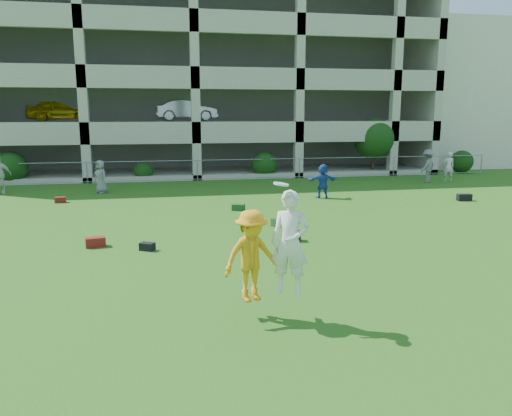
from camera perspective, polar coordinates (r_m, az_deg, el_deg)
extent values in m
plane|color=#235114|center=(10.28, 1.61, -10.88)|extent=(100.00, 100.00, 0.00)
cube|color=beige|center=(44.99, 23.43, 11.50)|extent=(16.00, 14.00, 10.00)
imported|color=slate|center=(25.06, -17.34, 3.44)|extent=(0.89, 0.90, 1.57)
imported|color=#214299|center=(22.71, 7.62, 3.07)|extent=(1.44, 0.50, 1.54)
imported|color=silver|center=(30.17, 21.15, 4.44)|extent=(0.67, 0.51, 1.64)
imported|color=slate|center=(29.16, 19.02, 4.56)|extent=(1.36, 1.22, 1.82)
cube|color=#5B130F|center=(15.10, -17.87, -3.73)|extent=(0.60, 0.40, 0.28)
cube|color=black|center=(14.35, -12.32, -4.33)|extent=(0.47, 0.42, 0.22)
cube|color=#163513|center=(17.02, 2.72, -1.63)|extent=(0.60, 0.53, 0.26)
cube|color=black|center=(15.09, 4.42, -3.20)|extent=(0.41, 0.41, 0.30)
cube|color=black|center=(23.70, 22.70, 1.13)|extent=(0.63, 0.38, 0.30)
cube|color=#56190E|center=(23.02, -21.47, 0.88)|extent=(0.49, 0.34, 0.24)
cube|color=#163C1C|center=(19.72, -2.02, 0.08)|extent=(0.57, 0.45, 0.25)
imported|color=orange|center=(9.24, -0.51, -5.48)|extent=(1.26, 0.94, 1.73)
imported|color=silver|center=(9.01, 3.91, -3.99)|extent=(0.83, 0.72, 1.91)
cylinder|color=white|center=(8.69, 2.89, 2.74)|extent=(0.27, 0.27, 0.08)
cube|color=#9E998C|center=(42.18, -8.35, 13.72)|extent=(30.00, 0.50, 12.00)
cube|color=#9E998C|center=(39.19, 14.93, 13.70)|extent=(0.50, 14.00, 12.00)
cube|color=#9E998C|center=(35.57, -7.57, 4.86)|extent=(30.00, 14.00, 0.30)
cube|color=#9E998C|center=(35.39, -7.69, 9.69)|extent=(30.00, 14.00, 0.30)
cube|color=#9E998C|center=(35.46, -7.82, 14.54)|extent=(30.00, 14.00, 0.30)
cube|color=#9E998C|center=(35.78, -7.95, 19.34)|extent=(30.00, 14.00, 0.30)
cube|color=#9E998C|center=(28.57, -6.83, 8.25)|extent=(30.00, 0.30, 0.90)
cube|color=#9E998C|center=(28.60, -6.97, 14.27)|extent=(30.00, 0.30, 0.90)
cube|color=#9E998C|center=(28.94, -7.12, 20.21)|extent=(30.00, 0.30, 0.90)
cube|color=#9E998C|center=(28.92, -19.35, 14.61)|extent=(0.50, 0.50, 12.00)
cube|color=#9E998C|center=(28.73, -7.01, 15.15)|extent=(0.50, 0.50, 12.00)
cube|color=#9E998C|center=(29.77, 5.00, 15.04)|extent=(0.50, 0.50, 12.00)
cube|color=#9E998C|center=(31.93, 15.75, 14.40)|extent=(0.50, 0.50, 12.00)
cube|color=#605E59|center=(37.44, -7.99, 14.11)|extent=(29.00, 9.00, 11.60)
imported|color=yellow|center=(33.85, -21.50, 10.37)|extent=(4.07, 2.13, 1.32)
imported|color=silver|center=(33.37, -7.92, 11.01)|extent=(4.09, 1.65, 1.32)
cylinder|color=gray|center=(28.76, -18.75, 3.88)|extent=(0.06, 0.06, 1.20)
cylinder|color=gray|center=(28.58, -6.72, 4.33)|extent=(0.06, 0.06, 1.20)
cylinder|color=gray|center=(29.63, 4.96, 4.60)|extent=(0.06, 0.06, 1.20)
cylinder|color=gray|center=(31.79, 15.46, 4.67)|extent=(0.06, 0.06, 1.20)
cylinder|color=gray|center=(34.87, 24.36, 4.61)|extent=(0.06, 0.06, 1.20)
cylinder|color=gray|center=(28.52, -6.75, 5.43)|extent=(36.00, 0.04, 0.04)
cylinder|color=gray|center=(28.64, -6.70, 3.30)|extent=(36.00, 0.04, 0.04)
sphere|color=#163D11|center=(30.12, -26.21, 4.16)|extent=(1.76, 1.76, 1.76)
sphere|color=#163D11|center=(29.11, -12.72, 4.16)|extent=(1.10, 1.10, 1.10)
sphere|color=#163D11|center=(29.71, 0.92, 4.98)|extent=(1.54, 1.54, 1.54)
cylinder|color=#382314|center=(32.05, 13.25, 5.50)|extent=(0.16, 0.16, 1.96)
sphere|color=#163D11|center=(31.97, 13.35, 7.75)|extent=(2.52, 2.52, 2.52)
sphere|color=#163D11|center=(34.79, 22.45, 4.93)|extent=(1.43, 1.43, 1.43)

